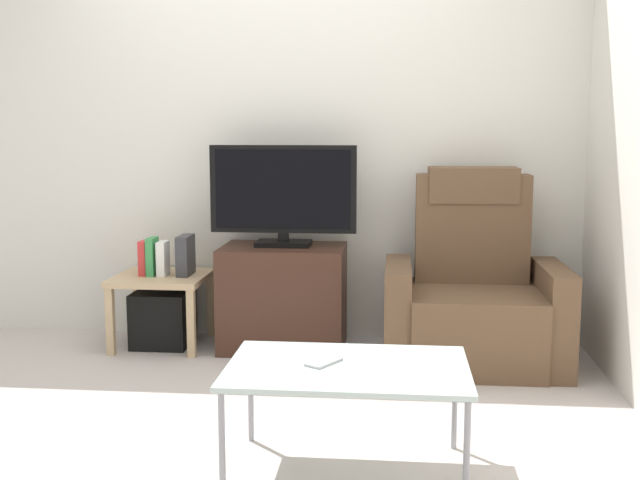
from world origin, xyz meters
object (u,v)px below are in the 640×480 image
(recliner_armchair, at_px, (473,296))
(tv_stand, at_px, (283,297))
(coffee_table, at_px, (348,372))
(cell_phone, at_px, (324,362))
(side_table, at_px, (162,286))
(television, at_px, (283,193))
(book_leftmost, at_px, (144,258))
(book_rightmost, at_px, (163,258))
(book_middle, at_px, (152,256))
(subwoofer_box, at_px, (163,318))
(game_console, at_px, (185,255))

(recliner_armchair, bearing_deg, tv_stand, -179.60)
(coffee_table, bearing_deg, cell_phone, 170.13)
(tv_stand, xyz_separation_m, side_table, (-0.73, -0.01, 0.06))
(television, relative_size, book_leftmost, 4.16)
(book_rightmost, xyz_separation_m, coffee_table, (1.20, -1.64, -0.14))
(tv_stand, bearing_deg, television, 90.00)
(book_leftmost, bearing_deg, book_middle, 0.00)
(book_rightmost, bearing_deg, book_leftmost, 180.00)
(tv_stand, height_order, subwoofer_box, tv_stand)
(television, height_order, side_table, television)
(book_leftmost, xyz_separation_m, book_middle, (0.05, 0.00, 0.01))
(television, relative_size, subwoofer_box, 2.59)
(television, xyz_separation_m, book_rightmost, (-0.72, -0.05, -0.39))
(coffee_table, height_order, cell_phone, cell_phone)
(tv_stand, height_order, television, television)
(tv_stand, relative_size, game_console, 3.04)
(book_middle, bearing_deg, television, 3.55)
(recliner_armchair, distance_m, game_console, 1.70)
(side_table, height_order, book_middle, book_middle)
(television, relative_size, side_table, 1.59)
(television, bearing_deg, recliner_armchair, -9.35)
(subwoofer_box, bearing_deg, television, 2.23)
(side_table, height_order, subwoofer_box, side_table)
(subwoofer_box, height_order, book_rightmost, book_rightmost)
(subwoofer_box, height_order, book_middle, book_middle)
(subwoofer_box, xyz_separation_m, book_rightmost, (0.02, -0.02, 0.37))
(book_rightmost, height_order, cell_phone, book_rightmost)
(television, distance_m, book_middle, 0.87)
(game_console, height_order, cell_phone, game_console)
(recliner_armchair, height_order, book_middle, recliner_armchair)
(cell_phone, bearing_deg, side_table, 156.33)
(side_table, bearing_deg, book_rightmost, -51.35)
(book_leftmost, relative_size, book_rightmost, 1.01)
(book_rightmost, bearing_deg, book_middle, 180.00)
(book_middle, bearing_deg, cell_phone, -54.10)
(book_leftmost, bearing_deg, tv_stand, 2.04)
(subwoofer_box, xyz_separation_m, game_console, (0.15, 0.01, 0.38))
(cell_phone, bearing_deg, subwoofer_box, 156.33)
(side_table, xyz_separation_m, book_leftmost, (-0.10, -0.02, 0.17))
(game_console, distance_m, cell_phone, 1.93)
(television, xyz_separation_m, cell_phone, (0.39, -1.67, -0.50))
(tv_stand, xyz_separation_m, book_leftmost, (-0.83, -0.03, 0.23))
(book_middle, height_order, coffee_table, book_middle)
(subwoofer_box, bearing_deg, cell_phone, -55.57)
(tv_stand, distance_m, coffee_table, 1.74)
(subwoofer_box, relative_size, book_middle, 1.46)
(television, height_order, recliner_armchair, television)
(television, bearing_deg, cell_phone, -76.74)
(coffee_table, relative_size, cell_phone, 6.00)
(book_rightmost, height_order, game_console, game_console)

